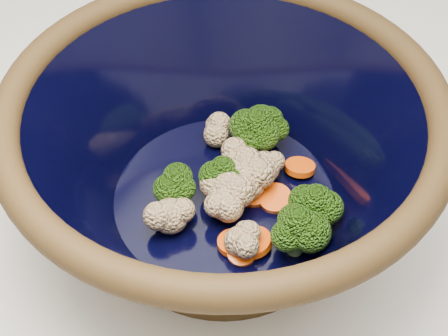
# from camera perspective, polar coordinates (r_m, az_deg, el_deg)

# --- Properties ---
(mixing_bowl) EXTENTS (0.45, 0.45, 0.16)m
(mixing_bowl) POSITION_cam_1_polar(r_m,az_deg,el_deg) (0.53, 0.00, 1.11)
(mixing_bowl) COLOR black
(mixing_bowl) RESTS_ON counter
(vegetable_pile) EXTENTS (0.16, 0.17, 0.06)m
(vegetable_pile) POSITION_cam_1_polar(r_m,az_deg,el_deg) (0.55, 2.16, -1.10)
(vegetable_pile) COLOR #608442
(vegetable_pile) RESTS_ON mixing_bowl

